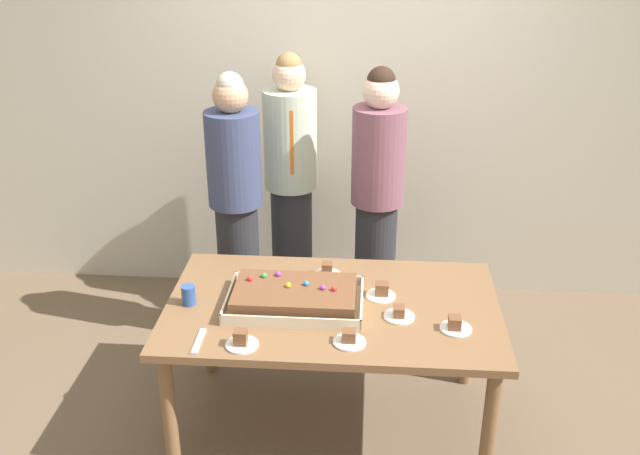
{
  "coord_description": "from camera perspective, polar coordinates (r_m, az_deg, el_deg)",
  "views": [
    {
      "loc": [
        0.17,
        -3.11,
        2.58
      ],
      "look_at": [
        -0.07,
        0.15,
        1.09
      ],
      "focal_mm": 40.7,
      "sensor_mm": 36.0,
      "label": 1
    }
  ],
  "objects": [
    {
      "name": "plated_slice_center_back",
      "position": [
        3.47,
        10.58,
        -7.59
      ],
      "size": [
        0.15,
        0.15,
        0.07
      ],
      "color": "white",
      "rests_on": "party_table"
    },
    {
      "name": "party_table",
      "position": [
        3.67,
        0.99,
        -7.17
      ],
      "size": [
        1.66,
        1.01,
        0.74
      ],
      "color": "brown",
      "rests_on": "ground_plane"
    },
    {
      "name": "ground_plane",
      "position": [
        4.05,
        0.92,
        -15.06
      ],
      "size": [
        12.0,
        12.0,
        0.0
      ],
      "primitive_type": "plane",
      "color": "brown"
    },
    {
      "name": "person_green_shirt_behind",
      "position": [
        4.4,
        4.5,
        2.09
      ],
      "size": [
        0.32,
        0.32,
        1.72
      ],
      "rotation": [
        0.0,
        0.0,
        -1.96
      ],
      "color": "#28282D",
      "rests_on": "ground_plane"
    },
    {
      "name": "plated_slice_near_left",
      "position": [
        3.33,
        2.31,
        -8.75
      ],
      "size": [
        0.15,
        0.15,
        0.06
      ],
      "color": "white",
      "rests_on": "party_table"
    },
    {
      "name": "drink_cup_nearest",
      "position": [
        3.66,
        -10.29,
        -5.25
      ],
      "size": [
        0.07,
        0.07,
        0.1
      ],
      "primitive_type": "cylinder",
      "color": "#2D5199",
      "rests_on": "party_table"
    },
    {
      "name": "person_striped_tie_right",
      "position": [
        4.66,
        -2.3,
        3.49
      ],
      "size": [
        0.33,
        0.33,
        1.74
      ],
      "rotation": [
        0.0,
        0.0,
        -1.45
      ],
      "color": "#28282D",
      "rests_on": "ground_plane"
    },
    {
      "name": "plated_slice_center_front",
      "position": [
        3.88,
        0.57,
        -3.5
      ],
      "size": [
        0.15,
        0.15,
        0.07
      ],
      "color": "white",
      "rests_on": "party_table"
    },
    {
      "name": "plated_slice_far_left",
      "position": [
        3.7,
        4.84,
        -5.07
      ],
      "size": [
        0.15,
        0.15,
        0.07
      ],
      "color": "white",
      "rests_on": "party_table"
    },
    {
      "name": "plated_slice_near_right",
      "position": [
        3.32,
        -6.22,
        -8.86
      ],
      "size": [
        0.15,
        0.15,
        0.08
      ],
      "color": "white",
      "rests_on": "party_table"
    },
    {
      "name": "plated_slice_far_right",
      "position": [
        3.53,
        6.23,
        -6.79
      ],
      "size": [
        0.15,
        0.15,
        0.06
      ],
      "color": "white",
      "rests_on": "party_table"
    },
    {
      "name": "person_serving_front",
      "position": [
        4.37,
        -6.62,
        1.63
      ],
      "size": [
        0.32,
        0.32,
        1.7
      ],
      "rotation": [
        0.0,
        0.0,
        -1.09
      ],
      "color": "#28282D",
      "rests_on": "ground_plane"
    },
    {
      "name": "cake_server_utensil",
      "position": [
        3.39,
        -9.51,
        -8.8
      ],
      "size": [
        0.03,
        0.2,
        0.01
      ],
      "primitive_type": "cube",
      "color": "silver",
      "rests_on": "party_table"
    },
    {
      "name": "sheet_cake",
      "position": [
        3.59,
        -1.99,
        -5.5
      ],
      "size": [
        0.67,
        0.43,
        0.12
      ],
      "color": "beige",
      "rests_on": "party_table"
    },
    {
      "name": "interior_back_panel",
      "position": [
        4.84,
        2.19,
        11.63
      ],
      "size": [
        8.0,
        0.12,
        3.0
      ],
      "primitive_type": "cube",
      "color": "beige",
      "rests_on": "ground_plane"
    }
  ]
}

